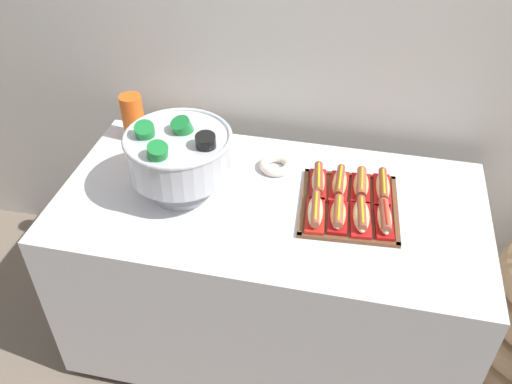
# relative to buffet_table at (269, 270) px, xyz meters

# --- Properties ---
(ground_plane) EXTENTS (10.00, 10.00, 0.00)m
(ground_plane) POSITION_rel_buffet_table_xyz_m (0.00, 0.00, -0.40)
(ground_plane) COLOR #7A6B5B
(buffet_table) EXTENTS (1.49, 0.76, 0.75)m
(buffet_table) POSITION_rel_buffet_table_xyz_m (0.00, 0.00, 0.00)
(buffet_table) COLOR silver
(buffet_table) RESTS_ON ground_plane
(serving_tray) EXTENTS (0.35, 0.38, 0.01)m
(serving_tray) POSITION_rel_buffet_table_xyz_m (0.27, 0.02, 0.36)
(serving_tray) COLOR brown
(serving_tray) RESTS_ON buffet_table
(hot_dog_0) EXTENTS (0.08, 0.18, 0.06)m
(hot_dog_0) POSITION_rel_buffet_table_xyz_m (0.17, -0.07, 0.39)
(hot_dog_0) COLOR red
(hot_dog_0) RESTS_ON serving_tray
(hot_dog_1) EXTENTS (0.07, 0.16, 0.06)m
(hot_dog_1) POSITION_rel_buffet_table_xyz_m (0.24, -0.06, 0.39)
(hot_dog_1) COLOR #B21414
(hot_dog_1) RESTS_ON serving_tray
(hot_dog_2) EXTENTS (0.08, 0.18, 0.06)m
(hot_dog_2) POSITION_rel_buffet_table_xyz_m (0.32, -0.06, 0.39)
(hot_dog_2) COLOR red
(hot_dog_2) RESTS_ON serving_tray
(hot_dog_3) EXTENTS (0.07, 0.17, 0.06)m
(hot_dog_3) POSITION_rel_buffet_table_xyz_m (0.39, -0.05, 0.39)
(hot_dog_3) COLOR #B21414
(hot_dog_3) RESTS_ON serving_tray
(hot_dog_4) EXTENTS (0.08, 0.18, 0.06)m
(hot_dog_4) POSITION_rel_buffet_table_xyz_m (0.15, 0.10, 0.39)
(hot_dog_4) COLOR red
(hot_dog_4) RESTS_ON serving_tray
(hot_dog_5) EXTENTS (0.07, 0.17, 0.06)m
(hot_dog_5) POSITION_rel_buffet_table_xyz_m (0.23, 0.10, 0.39)
(hot_dog_5) COLOR red
(hot_dog_5) RESTS_ON serving_tray
(hot_dog_6) EXTENTS (0.07, 0.17, 0.06)m
(hot_dog_6) POSITION_rel_buffet_table_xyz_m (0.30, 0.11, 0.39)
(hot_dog_6) COLOR #B21414
(hot_dog_6) RESTS_ON serving_tray
(hot_dog_7) EXTENTS (0.07, 0.19, 0.06)m
(hot_dog_7) POSITION_rel_buffet_table_xyz_m (0.38, 0.11, 0.39)
(hot_dog_7) COLOR red
(hot_dog_7) RESTS_ON serving_tray
(punch_bowl) EXTENTS (0.37, 0.37, 0.29)m
(punch_bowl) POSITION_rel_buffet_table_xyz_m (-0.31, -0.02, 0.52)
(punch_bowl) COLOR silver
(punch_bowl) RESTS_ON buffet_table
(cup_stack) EXTENTS (0.09, 0.09, 0.19)m
(cup_stack) POSITION_rel_buffet_table_xyz_m (-0.61, 0.27, 0.45)
(cup_stack) COLOR #EA5B19
(cup_stack) RESTS_ON buffet_table
(donut) EXTENTS (0.13, 0.13, 0.03)m
(donut) POSITION_rel_buffet_table_xyz_m (-0.01, 0.18, 0.37)
(donut) COLOR silver
(donut) RESTS_ON buffet_table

